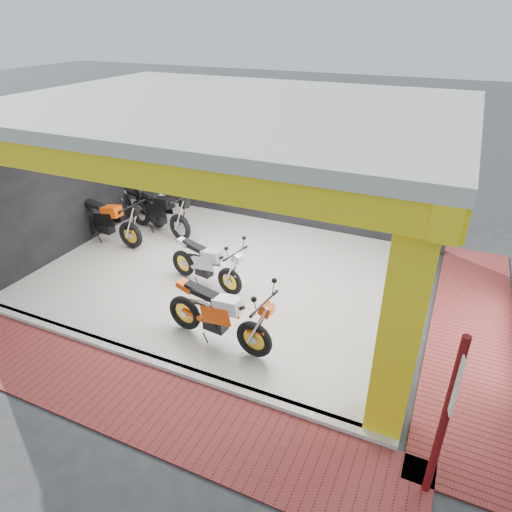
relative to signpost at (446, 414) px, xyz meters
The scene contains 17 objects.
ground 4.83m from the signpost, 160.94° to the left, with size 80.00×80.00×0.00m, color #2D2D30.
showroom_floor 5.77m from the signpost, 141.34° to the left, with size 8.00×6.00×0.10m, color white.
showroom_ceiling 6.09m from the signpost, 141.34° to the left, with size 8.40×6.40×0.20m, color beige.
back_wall 7.96m from the signpost, 123.61° to the left, with size 8.20×0.20×3.50m, color black.
left_wall 9.21m from the signpost, 157.50° to the left, with size 0.20×6.20×3.50m, color black.
corner_column 1.11m from the signpost, 130.16° to the left, with size 0.50×0.50×3.50m, color yellow.
header_beam_front 4.87m from the signpost, behind, with size 8.40×0.30×0.40m, color yellow.
header_beam_right 4.08m from the signpost, 96.48° to the left, with size 0.30×6.40×0.40m, color yellow.
floor_kerb 4.60m from the signpost, behind, with size 8.00×0.20×0.10m, color white.
paver_front 4.59m from the signpost, behind, with size 9.00×1.40×0.03m, color maroon.
paver_right 3.76m from the signpost, 83.52° to the left, with size 1.40×7.00×0.03m, color maroon.
signpost is the anchor object (origin of this frame).
moto_hero 3.16m from the signpost, 156.40° to the left, with size 2.20×0.81×1.34m, color #EB4609, non-canonical shape.
moto_row_a 4.94m from the signpost, 146.09° to the left, with size 1.95×0.72×1.19m, color #B1B4B9, non-canonical shape.
moto_row_b 7.72m from the signpost, 145.01° to the left, with size 2.29×0.85×1.40m, color black, non-canonical shape.
moto_row_c 8.01m from the signpost, 153.42° to the left, with size 2.23×0.83×1.37m, color black, non-canonical shape.
moto_row_d 8.76m from the signpost, 146.45° to the left, with size 1.89×0.70×1.16m, color #AAAEB2, non-canonical shape.
Camera 1 is at (4.00, -5.58, 5.11)m, focal length 32.00 mm.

